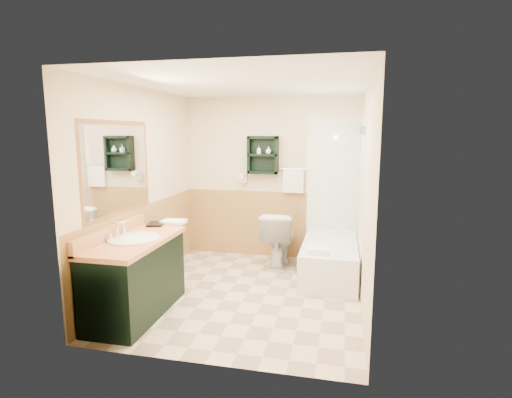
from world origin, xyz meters
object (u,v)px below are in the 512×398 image
at_px(vanity_book, 147,215).
at_px(soap_bottle_a, 259,152).
at_px(vanity, 136,277).
at_px(hair_dryer, 244,178).
at_px(toilet, 279,239).
at_px(wall_shelf, 263,155).
at_px(bathtub, 330,259).
at_px(soap_bottle_b, 268,151).

height_order(vanity_book, soap_bottle_a, soap_bottle_a).
height_order(vanity, soap_bottle_a, soap_bottle_a).
bearing_deg(vanity, soap_bottle_a, 69.03).
relative_size(hair_dryer, toilet, 0.31).
xyz_separation_m(hair_dryer, toilet, (0.60, -0.35, -0.82)).
xyz_separation_m(wall_shelf, soap_bottle_a, (-0.06, -0.01, 0.04)).
height_order(toilet, soap_bottle_a, soap_bottle_a).
bearing_deg(bathtub, wall_shelf, 149.26).
distance_m(wall_shelf, toilet, 1.25).
bearing_deg(vanity, hair_dryer, 74.91).
bearing_deg(hair_dryer, soap_bottle_b, -4.48).
bearing_deg(hair_dryer, vanity, -105.09).
bearing_deg(vanity_book, toilet, 27.11).
bearing_deg(soap_bottle_b, soap_bottle_a, 180.00).
height_order(bathtub, soap_bottle_b, soap_bottle_b).
xyz_separation_m(wall_shelf, hair_dryer, (-0.30, 0.02, -0.35)).
bearing_deg(hair_dryer, wall_shelf, -4.76).
xyz_separation_m(toilet, soap_bottle_b, (-0.22, 0.32, 1.22)).
relative_size(hair_dryer, soap_bottle_b, 2.28).
relative_size(toilet, soap_bottle_a, 6.79).
xyz_separation_m(vanity, toilet, (1.19, 1.86, -0.02)).
bearing_deg(vanity_book, soap_bottle_a, 41.97).
relative_size(wall_shelf, hair_dryer, 2.29).
height_order(hair_dryer, toilet, hair_dryer).
height_order(toilet, soap_bottle_b, soap_bottle_b).
relative_size(vanity, bathtub, 0.84).
relative_size(hair_dryer, soap_bottle_a, 2.08).
distance_m(hair_dryer, vanity, 2.42).
distance_m(vanity_book, soap_bottle_b, 2.05).
height_order(wall_shelf, bathtub, wall_shelf).
relative_size(hair_dryer, bathtub, 0.16).
height_order(wall_shelf, vanity_book, wall_shelf).
distance_m(hair_dryer, vanity_book, 1.79).
distance_m(wall_shelf, hair_dryer, 0.46).
relative_size(wall_shelf, bathtub, 0.37).
distance_m(wall_shelf, bathtub, 1.78).
bearing_deg(vanity, bathtub, 39.31).
distance_m(vanity, bathtub, 2.49).
height_order(hair_dryer, soap_bottle_b, soap_bottle_b).
xyz_separation_m(vanity, soap_bottle_b, (0.98, 2.18, 1.20)).
bearing_deg(hair_dryer, vanity_book, -115.50).
distance_m(hair_dryer, toilet, 1.07).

